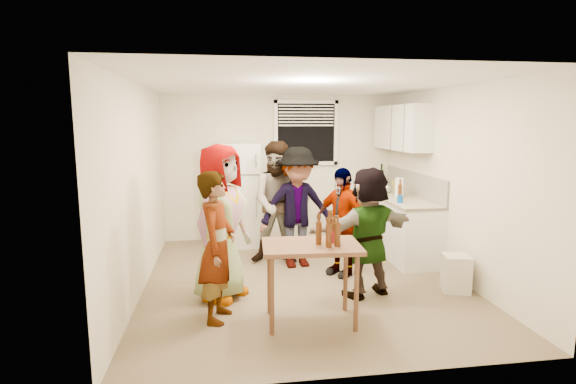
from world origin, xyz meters
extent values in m
cube|color=white|center=(-0.75, 1.88, 0.85)|extent=(0.70, 0.70, 1.70)
cube|color=white|center=(1.70, 1.15, 0.43)|extent=(0.60, 2.20, 0.86)
cube|color=beige|center=(1.70, 1.15, 0.88)|extent=(0.64, 2.22, 0.04)
cube|color=beige|center=(1.99, 1.15, 1.08)|extent=(0.03, 2.20, 0.36)
cube|color=white|center=(1.83, 1.35, 1.95)|extent=(0.34, 1.60, 0.70)
cylinder|color=white|center=(1.68, 0.99, 0.90)|extent=(0.13, 0.13, 0.29)
cylinder|color=black|center=(1.75, 1.97, 0.90)|extent=(0.08, 0.08, 0.31)
cylinder|color=#47230C|center=(1.60, 0.77, 0.90)|extent=(0.06, 0.06, 0.22)
cylinder|color=#0A49AE|center=(1.49, 0.48, 0.90)|extent=(0.08, 0.08, 0.11)
cube|color=yellow|center=(1.92, 1.77, 0.97)|extent=(0.02, 0.18, 0.15)
cube|color=silver|center=(1.77, -0.63, 0.25)|extent=(0.37, 0.37, 0.45)
cylinder|color=#47230C|center=(0.11, -1.18, 0.83)|extent=(0.05, 0.05, 0.21)
cylinder|color=#A91E2A|center=(0.10, -1.17, 0.83)|extent=(0.09, 0.09, 0.12)
imported|color=gray|center=(-1.04, -0.40, 0.00)|extent=(1.98, 1.76, 0.57)
imported|color=#141933|center=(-1.08, -0.99, 0.00)|extent=(1.65, 0.93, 0.37)
imported|color=brown|center=(-0.19, 0.81, 0.00)|extent=(1.08, 1.87, 0.67)
imported|color=#3C3C41|center=(0.03, 0.61, 0.00)|extent=(1.30, 1.83, 0.63)
imported|color=black|center=(0.55, 0.17, 0.00)|extent=(1.67, 1.56, 0.35)
imported|color=#BF7E3F|center=(0.67, -0.58, 0.00)|extent=(1.85, 1.92, 0.45)
camera|label=1|loc=(-1.01, -5.50, 2.05)|focal=28.00mm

